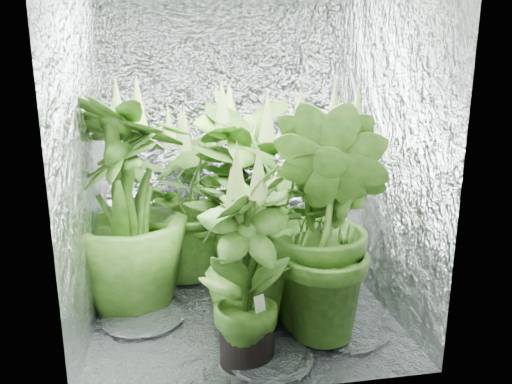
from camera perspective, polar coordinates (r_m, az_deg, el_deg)
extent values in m
plane|color=silver|center=(2.96, -1.70, -12.71)|extent=(1.60, 1.60, 0.00)
cube|color=silver|center=(3.44, -3.74, 8.63)|extent=(1.60, 0.02, 2.00)
cube|color=silver|center=(1.87, 1.55, 3.65)|extent=(1.60, 0.02, 2.00)
cube|color=silver|center=(2.66, -19.28, 6.11)|extent=(0.02, 1.60, 2.00)
cube|color=silver|center=(2.87, 14.27, 7.04)|extent=(0.02, 1.60, 2.00)
cylinder|color=black|center=(3.29, -7.27, -7.55)|extent=(0.27, 0.27, 0.24)
cylinder|color=#4B3619|center=(3.25, -7.33, -5.81)|extent=(0.25, 0.25, 0.03)
imported|color=#1B410E|center=(3.16, -7.51, -0.58)|extent=(1.15, 1.15, 1.01)
cone|color=olive|center=(3.07, -7.79, 7.49)|extent=(0.09, 0.09, 0.24)
cylinder|color=black|center=(3.12, -1.69, -8.39)|extent=(0.31, 0.31, 0.28)
cylinder|color=#4B3619|center=(3.07, -1.71, -6.29)|extent=(0.28, 0.28, 0.03)
imported|color=#1B410E|center=(2.97, -1.76, 0.16)|extent=(0.87, 0.87, 1.17)
cone|color=olive|center=(2.88, -1.84, 10.17)|extent=(0.10, 0.10, 0.28)
cylinder|color=black|center=(3.15, 6.69, -8.77)|extent=(0.25, 0.25, 0.22)
cylinder|color=#4B3619|center=(3.11, 6.74, -7.14)|extent=(0.23, 0.23, 0.03)
imported|color=#1B410E|center=(3.02, 6.91, -1.79)|extent=(0.63, 0.63, 0.97)
cone|color=olive|center=(2.92, 7.16, 6.32)|extent=(0.08, 0.08, 0.22)
cylinder|color=black|center=(2.97, -13.97, -10.17)|extent=(0.30, 0.30, 0.27)
cylinder|color=#4B3619|center=(2.92, -14.11, -8.03)|extent=(0.28, 0.28, 0.03)
imported|color=#1B410E|center=(2.80, -14.58, -1.06)|extent=(0.90, 0.90, 1.18)
cone|color=olive|center=(2.71, -15.29, 9.69)|extent=(0.10, 0.10, 0.27)
cylinder|color=black|center=(2.87, 3.37, -10.78)|extent=(0.28, 0.28, 0.25)
cylinder|color=#4B3619|center=(2.83, 3.41, -8.75)|extent=(0.26, 0.26, 0.03)
imported|color=#1B410E|center=(2.71, 3.52, -1.95)|extent=(1.02, 1.02, 1.11)
cone|color=olive|center=(2.61, 3.69, 8.52)|extent=(0.09, 0.09, 0.25)
cylinder|color=black|center=(2.40, -1.03, -16.49)|extent=(0.26, 0.26, 0.23)
cylinder|color=#4B3619|center=(2.35, -1.04, -14.43)|extent=(0.24, 0.24, 0.03)
imported|color=#1B410E|center=(2.23, -1.07, -8.07)|extent=(0.70, 0.70, 0.94)
cone|color=olive|center=(2.11, -1.13, 2.36)|extent=(0.08, 0.08, 0.23)
cylinder|color=black|center=(2.62, 7.63, -13.32)|extent=(0.30, 0.30, 0.27)
cylinder|color=#4B3619|center=(2.57, 7.72, -10.95)|extent=(0.28, 0.28, 0.03)
imported|color=#1B410E|center=(2.43, 8.01, -3.22)|extent=(0.86, 0.86, 1.17)
cone|color=olive|center=(2.33, 8.47, 9.06)|extent=(0.10, 0.10, 0.27)
cylinder|color=black|center=(2.65, -0.90, -13.36)|extent=(0.25, 0.25, 0.23)
cylinder|color=#4B3619|center=(2.61, -0.91, -11.46)|extent=(0.23, 0.23, 0.03)
imported|color=#1B410E|center=(2.52, -0.93, -7.31)|extent=(0.61, 0.61, 0.77)
cone|color=olive|center=(2.42, -0.96, 0.02)|extent=(0.08, 0.08, 0.23)
cylinder|color=black|center=(3.61, 6.60, -6.79)|extent=(0.16, 0.16, 0.09)
cylinder|color=black|center=(3.55, 6.68, -4.12)|extent=(0.14, 0.14, 0.11)
cylinder|color=#4C4C51|center=(3.56, 5.61, -4.06)|extent=(0.14, 0.32, 0.33)
torus|color=#4C4C51|center=(3.56, 5.61, -4.06)|extent=(0.14, 0.33, 0.35)
cube|color=white|center=(2.30, 0.44, -12.75)|extent=(0.06, 0.05, 0.09)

